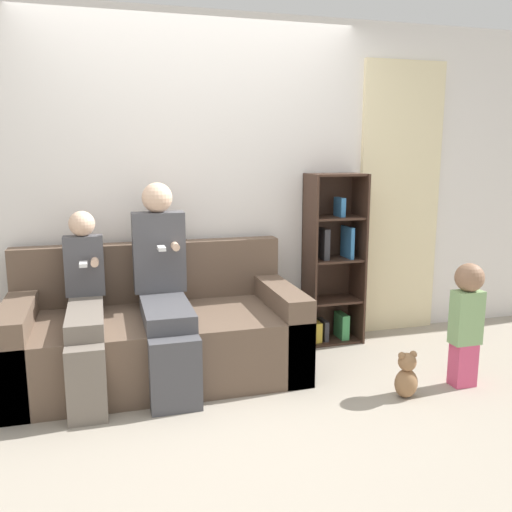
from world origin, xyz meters
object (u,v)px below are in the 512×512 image
object	(u,v)px
couch	(157,336)
toddler_standing	(466,317)
bookshelf	(332,265)
teddy_bear	(406,376)
adult_seated	(164,283)
child_seated	(85,306)

from	to	relation	value
couch	toddler_standing	xyz separation A→B (m)	(1.93, -0.73, 0.19)
toddler_standing	bookshelf	distance (m)	1.19
bookshelf	teddy_bear	size ratio (longest dim) A/B	4.48
adult_seated	bookshelf	bearing A→B (deg)	16.57
bookshelf	teddy_bear	xyz separation A→B (m)	(0.02, -1.14, -0.49)
child_seated	bookshelf	xyz separation A→B (m)	(1.91, 0.47, 0.06)
bookshelf	toddler_standing	bearing A→B (deg)	-66.01
teddy_bear	child_seated	bearing A→B (deg)	161.03
child_seated	bookshelf	world-z (taller)	bookshelf
couch	adult_seated	bearing A→B (deg)	-53.25
couch	teddy_bear	size ratio (longest dim) A/B	6.36
adult_seated	teddy_bear	bearing A→B (deg)	-26.85
couch	bookshelf	world-z (taller)	bookshelf
child_seated	teddy_bear	xyz separation A→B (m)	(1.93, -0.66, -0.43)
adult_seated	couch	bearing A→B (deg)	126.75
bookshelf	teddy_bear	bearing A→B (deg)	-88.90
couch	adult_seated	xyz separation A→B (m)	(0.05, -0.07, 0.39)
bookshelf	adult_seated	bearing A→B (deg)	-163.43
couch	teddy_bear	xyz separation A→B (m)	(1.47, -0.79, -0.14)
toddler_standing	child_seated	bearing A→B (deg)	165.78
bookshelf	teddy_bear	distance (m)	1.24
adult_seated	teddy_bear	distance (m)	1.68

